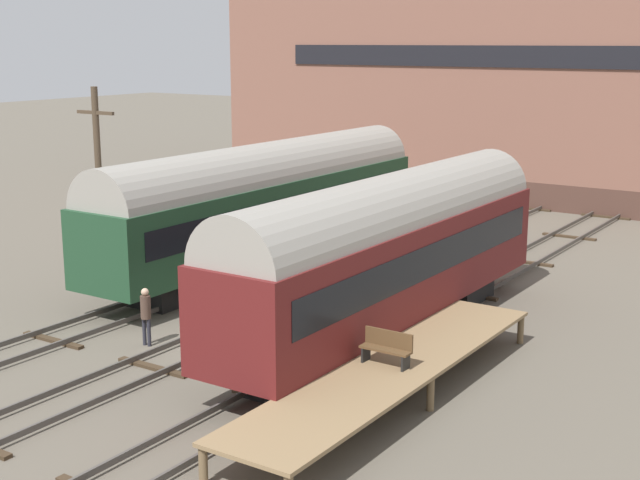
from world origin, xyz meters
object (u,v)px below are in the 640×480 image
object	(u,v)px
train_car_maroon	(390,247)
person_worker	(146,311)
utility_pole	(100,189)
bench	(387,347)
train_car_green	(267,198)

from	to	relation	value
train_car_maroon	person_worker	world-z (taller)	train_car_maroon
utility_pole	person_worker	bearing A→B (deg)	-31.46
person_worker	bench	bearing A→B (deg)	2.31
person_worker	utility_pole	size ratio (longest dim) A/B	0.24
train_car_maroon	person_worker	bearing A→B (deg)	-140.94
person_worker	train_car_green	bearing A→B (deg)	105.41
train_car_green	person_worker	distance (m)	10.46
train_car_maroon	bench	size ratio (longest dim) A/B	11.51
train_car_maroon	train_car_green	xyz separation A→B (m)	(-8.65, 5.12, -0.03)
person_worker	utility_pole	world-z (taller)	utility_pole
bench	utility_pole	xyz separation A→B (m)	(-13.73, 2.95, 2.52)
person_worker	train_car_maroon	bearing A→B (deg)	39.06
train_car_maroon	bench	distance (m)	5.31
train_car_green	utility_pole	world-z (taller)	utility_pole
train_car_maroon	person_worker	xyz separation A→B (m)	(-5.92, -4.80, -1.88)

